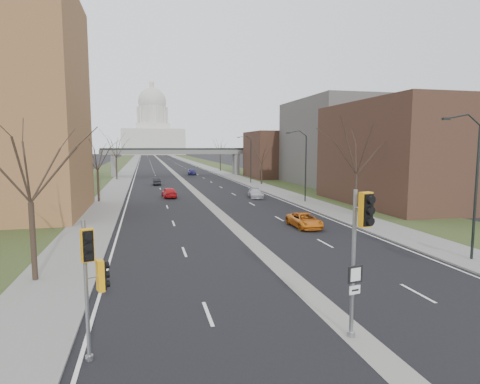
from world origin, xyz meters
name	(u,v)px	position (x,y,z in m)	size (l,w,h in m)	color
ground	(341,322)	(0.00, 0.00, 0.00)	(700.00, 700.00, 0.00)	black
road_surface	(163,163)	(0.00, 150.00, 0.01)	(20.00, 600.00, 0.01)	black
median_strip	(163,163)	(0.00, 150.00, 0.00)	(1.20, 600.00, 0.02)	gray
sidewalk_right	(193,163)	(12.00, 150.00, 0.06)	(4.00, 600.00, 0.12)	gray
sidewalk_left	(132,163)	(-12.00, 150.00, 0.06)	(4.00, 600.00, 0.12)	gray
grass_verge_right	(208,163)	(18.00, 150.00, 0.05)	(8.00, 600.00, 0.10)	#2A3A1B
grass_verge_left	(117,164)	(-18.00, 150.00, 0.05)	(8.00, 600.00, 0.10)	#2A3A1B
commercial_block_near	(415,154)	(24.00, 28.00, 6.00)	(16.00, 20.00, 12.00)	#452B20
commercial_block_mid	(347,143)	(28.00, 52.00, 7.50)	(18.00, 22.00, 15.00)	#56534E
commercial_block_far	(282,155)	(22.00, 70.00, 5.00)	(14.00, 14.00, 10.00)	#452B20
pedestrian_bridge	(177,155)	(0.00, 80.00, 4.84)	(34.00, 3.00, 6.45)	slate
capitol	(153,131)	(0.00, 320.00, 18.60)	(48.00, 42.00, 55.75)	silver
streetlight_near	(467,146)	(10.99, 6.00, 6.95)	(2.61, 0.20, 8.70)	black
streetlight_mid	(300,146)	(10.99, 32.00, 6.95)	(2.61, 0.20, 8.70)	black
streetlight_far	(247,146)	(10.99, 58.00, 6.95)	(2.61, 0.20, 8.70)	black
tree_left_a	(28,152)	(-13.00, 8.00, 6.64)	(7.20, 7.20, 9.40)	#382B21
tree_left_b	(97,152)	(-13.00, 38.00, 6.23)	(6.75, 6.75, 8.81)	#382B21
tree_left_c	(116,145)	(-13.00, 72.00, 7.04)	(7.65, 7.65, 9.99)	#382B21
tree_right_a	(357,149)	(13.00, 22.00, 6.64)	(7.20, 7.20, 9.40)	#382B21
tree_right_b	(262,152)	(13.00, 55.00, 5.82)	(6.30, 6.30, 8.22)	#382B21
tree_right_c	(220,145)	(13.00, 95.00, 7.04)	(7.65, 7.65, 9.99)	#382B21
signal_pole_left	(92,270)	(-9.09, -0.78, 3.04)	(0.78, 1.04, 4.64)	gray
signal_pole_median	(360,237)	(-0.16, -1.48, 3.77)	(0.67, 0.90, 5.42)	gray
car_left_near	(169,192)	(-4.25, 40.59, 0.71)	(1.68, 4.17, 1.42)	red
car_left_far	(157,182)	(-5.34, 58.89, 0.62)	(1.30, 3.74, 1.23)	black
car_right_near	(305,220)	(5.81, 17.72, 0.61)	(2.03, 4.40, 1.22)	orange
car_right_mid	(256,193)	(7.02, 37.63, 0.61)	(1.70, 4.19, 1.22)	#B8B6BF
car_right_far	(192,172)	(3.72, 82.84, 0.73)	(1.72, 4.28, 1.46)	navy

